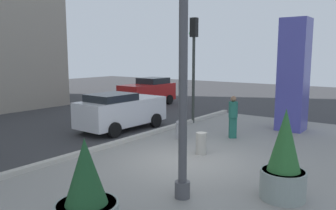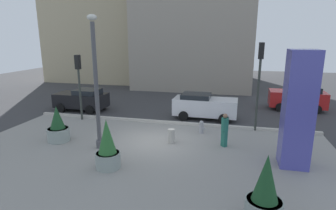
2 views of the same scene
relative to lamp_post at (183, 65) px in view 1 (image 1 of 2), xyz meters
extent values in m
plane|color=#38383A|center=(2.36, 5.48, -3.09)|extent=(60.00, 60.00, 0.00)
cube|color=gray|center=(2.36, -0.52, -3.09)|extent=(18.00, 10.00, 0.02)
cube|color=#B7B2A8|center=(2.36, 4.60, -3.01)|extent=(18.00, 0.24, 0.16)
cylinder|color=#4C4C51|center=(0.00, 0.00, -2.89)|extent=(0.36, 0.36, 0.40)
cylinder|color=#4C4C51|center=(0.00, 0.00, -0.08)|extent=(0.20, 0.20, 6.03)
cube|color=#4C4CAD|center=(8.92, 0.15, -0.65)|extent=(1.14, 1.14, 4.89)
cylinder|color=#382819|center=(-2.54, 0.35, -2.40)|extent=(1.06, 1.06, 0.04)
cone|color=#1E4C28|center=(-2.54, 0.35, -1.79)|extent=(0.76, 0.76, 1.18)
cylinder|color=gray|center=(1.35, -1.90, -2.75)|extent=(1.04, 1.04, 0.68)
cylinder|color=#382819|center=(1.35, -1.90, -2.43)|extent=(0.96, 0.96, 0.04)
cone|color=#2D6B33|center=(1.35, -1.90, -1.69)|extent=(0.75, 0.75, 1.44)
cylinder|color=#99999E|center=(4.65, 3.29, -2.82)|extent=(0.26, 0.26, 0.55)
sphere|color=#99999E|center=(4.65, 3.29, -2.46)|extent=(0.24, 0.24, 0.24)
cylinder|color=#99999E|center=(4.82, 3.29, -2.79)|extent=(0.12, 0.10, 0.10)
cylinder|color=#B2ADA3|center=(3.31, 1.46, -2.72)|extent=(0.36, 0.36, 0.75)
cylinder|color=#333833|center=(7.69, 4.53, -1.00)|extent=(0.14, 0.14, 4.17)
cube|color=black|center=(7.69, 4.53, 1.53)|extent=(0.28, 0.32, 0.90)
sphere|color=green|center=(7.69, 4.70, 1.26)|extent=(0.18, 0.18, 0.18)
cube|color=red|center=(11.03, 10.23, -2.25)|extent=(4.02, 1.92, 1.14)
cube|color=#1E2328|center=(11.63, 10.21, -1.48)|extent=(1.84, 1.63, 0.40)
cylinder|color=black|center=(9.78, 9.38, -2.77)|extent=(0.65, 0.24, 0.64)
cylinder|color=black|center=(9.84, 11.16, -2.77)|extent=(0.65, 0.24, 0.64)
cylinder|color=black|center=(12.23, 9.30, -2.77)|extent=(0.65, 0.24, 0.64)
cylinder|color=black|center=(12.29, 11.07, -2.77)|extent=(0.65, 0.24, 0.64)
cube|color=silver|center=(4.55, 6.31, -2.27)|extent=(4.24, 1.86, 1.10)
cube|color=#1E2328|center=(3.92, 6.33, -1.57)|extent=(1.93, 1.58, 0.30)
cylinder|color=black|center=(5.87, 7.13, -2.77)|extent=(0.65, 0.24, 0.64)
cylinder|color=black|center=(5.82, 5.41, -2.77)|extent=(0.65, 0.24, 0.64)
cylinder|color=black|center=(3.28, 7.21, -2.77)|extent=(0.65, 0.24, 0.64)
cylinder|color=black|center=(3.22, 5.49, -2.77)|extent=(0.65, 0.24, 0.64)
cube|color=#236656|center=(5.99, 1.59, -2.67)|extent=(0.33, 0.34, 0.85)
cylinder|color=#236656|center=(5.99, 1.59, -1.92)|extent=(0.51, 0.51, 0.64)
sphere|color=#8C664C|center=(5.99, 1.59, -1.49)|extent=(0.23, 0.23, 0.23)
camera|label=1|loc=(-6.26, -4.18, 0.22)|focal=36.14mm
camera|label=2|loc=(6.23, -11.63, 2.26)|focal=29.37mm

